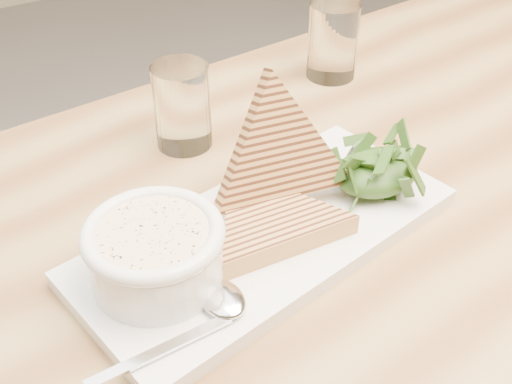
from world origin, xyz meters
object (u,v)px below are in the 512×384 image
table_top (401,230)px  glass_far (333,41)px  glass_near (182,107)px  platter (266,235)px  soup_bowl (156,259)px

table_top → glass_far: 0.33m
table_top → glass_near: 0.29m
table_top → platter: bearing=164.2°
soup_bowl → glass_far: (0.39, 0.26, 0.01)m
platter → soup_bowl: size_ratio=3.29×
glass_near → glass_far: glass_far is taller
table_top → glass_near: bearing=118.8°
platter → glass_far: bearing=43.6°
glass_near → soup_bowl: bearing=-121.5°
glass_near → platter: bearing=-92.8°
glass_near → table_top: bearing=-61.2°
soup_bowl → glass_near: glass_near is taller
table_top → glass_far: (0.12, 0.30, 0.07)m
table_top → soup_bowl: size_ratio=10.61×
platter → soup_bowl: (-0.12, -0.01, 0.03)m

